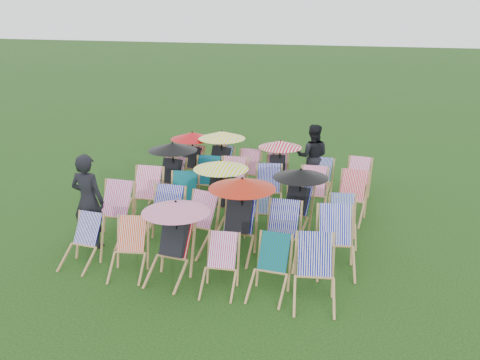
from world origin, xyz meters
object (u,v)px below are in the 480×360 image
(deckchair_0, at_px, (81,242))
(deckchair_29, at_px, (356,180))
(deckchair_5, at_px, (315,274))
(person_left, at_px, (88,201))
(person_rear, at_px, (313,157))

(deckchair_0, distance_m, deckchair_29, 6.18)
(deckchair_5, distance_m, deckchair_29, 4.70)
(deckchair_29, xyz_separation_m, person_left, (-4.39, -3.87, 0.42))
(deckchair_5, bearing_deg, person_rear, 89.47)
(deckchair_5, distance_m, person_rear, 5.25)
(deckchair_0, xyz_separation_m, person_left, (-0.26, 0.71, 0.45))
(deckchair_5, height_order, person_left, person_left)
(deckchair_29, bearing_deg, deckchair_0, -125.44)
(deckchair_5, height_order, deckchair_29, deckchair_5)
(deckchair_5, bearing_deg, deckchair_0, 168.37)
(deckchair_0, distance_m, deckchair_5, 3.94)
(deckchair_5, relative_size, person_rear, 0.63)
(person_left, bearing_deg, deckchair_0, 112.58)
(deckchair_0, bearing_deg, deckchair_5, 1.50)
(deckchair_0, distance_m, person_left, 0.88)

